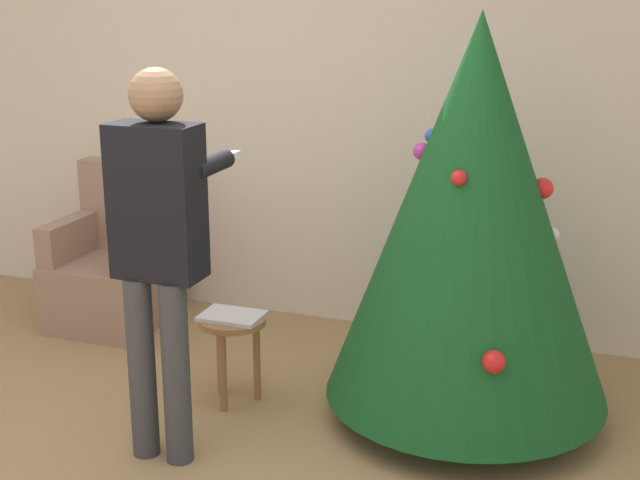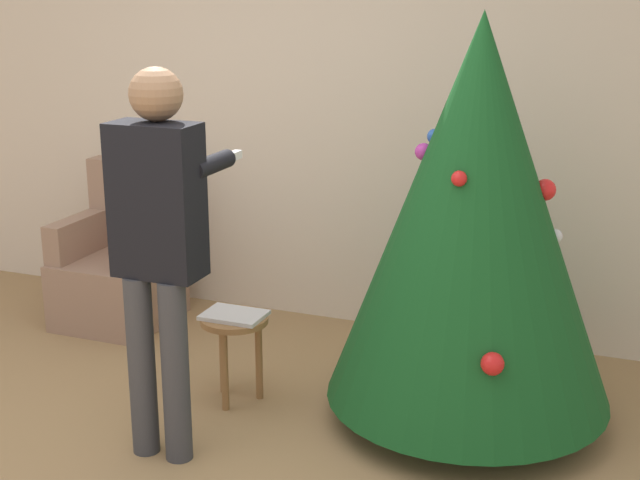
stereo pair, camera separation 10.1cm
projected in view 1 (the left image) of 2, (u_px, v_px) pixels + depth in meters
The scene contains 6 objects.
wall_back at pixel (310, 101), 5.28m from camera, with size 8.00×0.06×2.70m.
christmas_tree at pixel (473, 213), 4.06m from camera, with size 1.34×1.34×1.92m.
armchair at pixel (114, 268), 5.45m from camera, with size 0.62×0.65×0.97m.
person_standing at pixel (159, 234), 3.73m from camera, with size 0.40×0.57×1.70m.
side_stool at pixel (233, 334), 4.39m from camera, with size 0.34×0.34×0.45m.
laptop at pixel (232, 316), 4.36m from camera, with size 0.30×0.22×0.02m.
Camera 1 is at (1.86, -2.73, 2.04)m, focal length 50.00 mm.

